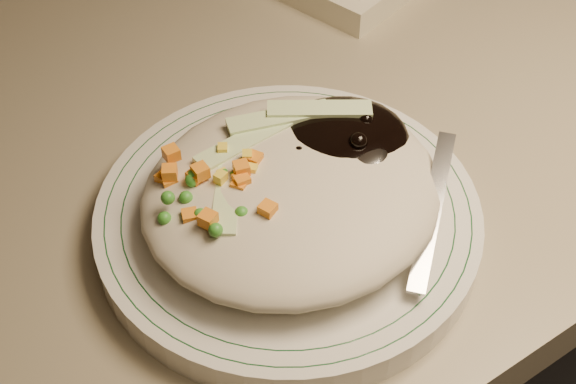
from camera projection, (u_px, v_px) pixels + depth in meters
desk at (229, 215)px, 0.81m from camera, size 1.40×0.70×0.74m
plate at (288, 219)px, 0.52m from camera, size 0.25×0.25×0.02m
plate_rim at (288, 209)px, 0.51m from camera, size 0.24×0.24×0.00m
meal at (294, 184)px, 0.50m from camera, size 0.20×0.19×0.05m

